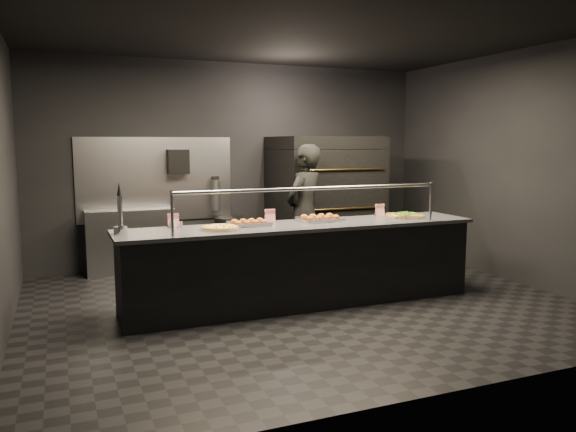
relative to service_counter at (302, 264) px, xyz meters
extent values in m
plane|color=black|center=(0.00, 0.00, -0.46)|extent=(6.00, 6.00, 0.00)
plane|color=black|center=(0.00, 0.00, 2.54)|extent=(6.00, 6.00, 0.00)
cube|color=black|center=(0.00, 2.50, 1.04)|extent=(6.00, 0.04, 3.00)
cube|color=black|center=(0.00, -2.50, 1.04)|extent=(6.00, 0.04, 3.00)
cube|color=black|center=(3.00, 0.00, 1.04)|extent=(0.04, 5.00, 3.00)
cube|color=#99999E|center=(-1.20, 2.48, 0.84)|extent=(2.20, 0.02, 1.20)
cube|color=black|center=(0.00, 0.00, -0.02)|extent=(4.00, 0.70, 0.88)
cube|color=#3B3B40|center=(0.00, 0.00, 0.44)|extent=(4.10, 0.78, 0.04)
cylinder|color=#99999E|center=(-1.50, -0.30, 0.68)|extent=(0.03, 0.03, 0.45)
cylinder|color=#99999E|center=(1.50, -0.30, 0.68)|extent=(0.03, 0.03, 0.45)
cylinder|color=#99999E|center=(0.00, -0.30, 0.88)|extent=(3.00, 0.04, 0.04)
cube|color=black|center=(1.20, 1.90, -0.16)|extent=(1.50, 1.15, 0.60)
cube|color=black|center=(1.20, 1.90, 0.44)|extent=(1.50, 1.20, 0.55)
cube|color=black|center=(1.20, 1.90, 0.99)|extent=(1.50, 1.20, 0.55)
cube|color=black|center=(1.20, 1.90, 1.36)|extent=(1.50, 1.20, 0.18)
cylinder|color=gold|center=(1.20, 1.28, 0.44)|extent=(1.30, 0.02, 0.02)
cylinder|color=gold|center=(1.20, 1.28, 0.99)|extent=(1.30, 0.02, 0.02)
cube|color=#99999E|center=(-1.60, 2.32, -0.01)|extent=(1.20, 0.35, 0.90)
cube|color=black|center=(-0.90, 2.39, 1.09)|extent=(0.30, 0.20, 0.35)
cylinder|color=#B2B2B7|center=(-0.35, 2.40, 0.59)|extent=(0.14, 0.14, 0.45)
cube|color=black|center=(-0.35, 2.40, 0.84)|extent=(0.10, 0.06, 0.06)
cylinder|color=silver|center=(-1.95, 0.04, 0.49)|extent=(0.13, 0.13, 0.08)
cylinder|color=silver|center=(-1.95, 0.04, 0.67)|extent=(0.05, 0.05, 0.35)
cylinder|color=silver|center=(-1.95, -0.04, 0.82)|extent=(0.02, 0.10, 0.02)
cone|color=black|center=(-1.95, 0.04, 0.91)|extent=(0.05, 0.05, 0.13)
cylinder|color=silver|center=(-0.95, -0.02, 0.46)|extent=(0.44, 0.44, 0.01)
cylinder|color=#BC8E3C|center=(-0.95, -0.02, 0.47)|extent=(0.38, 0.38, 0.02)
cylinder|color=#E8B44B|center=(-0.95, -0.02, 0.49)|extent=(0.34, 0.34, 0.01)
cube|color=silver|center=(-0.58, 0.13, 0.47)|extent=(0.46, 0.35, 0.02)
ellipsoid|color=#B26A26|center=(-0.73, 0.05, 0.50)|extent=(0.08, 0.08, 0.05)
ellipsoid|color=#B26A26|center=(-0.73, 0.20, 0.50)|extent=(0.08, 0.08, 0.05)
ellipsoid|color=#B26A26|center=(-0.63, 0.05, 0.50)|extent=(0.08, 0.08, 0.05)
ellipsoid|color=#B26A26|center=(-0.63, 0.20, 0.50)|extent=(0.08, 0.08, 0.05)
ellipsoid|color=#B26A26|center=(-0.53, 0.05, 0.50)|extent=(0.08, 0.08, 0.05)
ellipsoid|color=#B26A26|center=(-0.53, 0.20, 0.50)|extent=(0.08, 0.08, 0.05)
ellipsoid|color=#B26A26|center=(-0.43, 0.05, 0.50)|extent=(0.08, 0.08, 0.05)
ellipsoid|color=#B26A26|center=(-0.43, 0.20, 0.50)|extent=(0.08, 0.08, 0.05)
cube|color=silver|center=(0.29, 0.15, 0.47)|extent=(0.55, 0.46, 0.02)
ellipsoid|color=#B26A26|center=(0.13, 0.07, 0.50)|extent=(0.09, 0.09, 0.06)
ellipsoid|color=#B26A26|center=(0.13, 0.23, 0.50)|extent=(0.09, 0.09, 0.06)
ellipsoid|color=#B26A26|center=(0.23, 0.07, 0.50)|extent=(0.09, 0.09, 0.06)
ellipsoid|color=#B26A26|center=(0.23, 0.23, 0.50)|extent=(0.09, 0.09, 0.06)
ellipsoid|color=#B26A26|center=(0.34, 0.07, 0.50)|extent=(0.09, 0.09, 0.06)
ellipsoid|color=#B26A26|center=(0.34, 0.23, 0.50)|extent=(0.09, 0.09, 0.06)
ellipsoid|color=#B26A26|center=(0.45, 0.07, 0.50)|extent=(0.09, 0.09, 0.06)
ellipsoid|color=#B26A26|center=(0.45, 0.23, 0.50)|extent=(0.09, 0.09, 0.06)
cylinder|color=silver|center=(1.40, 0.06, 0.46)|extent=(0.48, 0.48, 0.01)
cube|color=#BC8E3C|center=(1.40, 0.06, 0.48)|extent=(0.44, 0.41, 0.02)
cube|color=#E8B44B|center=(1.40, 0.06, 0.49)|extent=(0.42, 0.39, 0.01)
cube|color=#49952D|center=(1.40, 0.06, 0.50)|extent=(0.39, 0.36, 0.01)
cylinder|color=silver|center=(-1.40, 0.24, 0.50)|extent=(0.05, 0.05, 0.09)
cylinder|color=silver|center=(-1.31, 0.24, 0.49)|extent=(0.04, 0.04, 0.07)
cube|color=white|center=(-1.38, 0.28, 0.53)|extent=(0.12, 0.04, 0.15)
cube|color=white|center=(-0.28, 0.28, 0.53)|extent=(0.12, 0.04, 0.15)
cube|color=white|center=(1.17, 0.28, 0.53)|extent=(0.12, 0.04, 0.15)
cylinder|color=black|center=(-0.20, 2.22, -0.10)|extent=(0.44, 0.44, 0.73)
imported|color=black|center=(0.51, 1.09, 0.44)|extent=(0.79, 0.72, 1.80)
camera|label=1|loc=(-2.50, -5.67, 1.35)|focal=35.00mm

